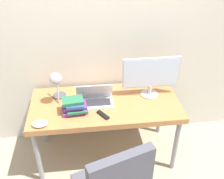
# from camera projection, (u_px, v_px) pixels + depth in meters

# --- Properties ---
(ground_plane) EXTENTS (12.00, 12.00, 0.00)m
(ground_plane) POSITION_uv_depth(u_px,v_px,m) (109.00, 178.00, 2.78)
(ground_plane) COLOR tan
(wall_back) EXTENTS (8.00, 0.05, 2.60)m
(wall_back) POSITION_uv_depth(u_px,v_px,m) (101.00, 34.00, 2.72)
(wall_back) COLOR beige
(wall_back) RESTS_ON ground_plane
(desk) EXTENTS (1.52, 0.71, 0.73)m
(desk) POSITION_uv_depth(u_px,v_px,m) (105.00, 108.00, 2.72)
(desk) COLOR #B77542
(desk) RESTS_ON ground_plane
(laptop) EXTENTS (0.37, 0.21, 0.21)m
(laptop) POSITION_uv_depth(u_px,v_px,m) (95.00, 99.00, 2.66)
(laptop) COLOR silver
(laptop) RESTS_ON desk
(monitor) EXTENTS (0.59, 0.19, 0.43)m
(monitor) POSITION_uv_depth(u_px,v_px,m) (151.00, 75.00, 2.68)
(monitor) COLOR #B7B7BC
(monitor) RESTS_ON desk
(desk_lamp) EXTENTS (0.14, 0.26, 0.35)m
(desk_lamp) POSITION_uv_depth(u_px,v_px,m) (56.00, 81.00, 2.56)
(desk_lamp) COLOR #4C4C51
(desk_lamp) RESTS_ON desk
(book_stack) EXTENTS (0.26, 0.21, 0.14)m
(book_stack) POSITION_uv_depth(u_px,v_px,m) (75.00, 106.00, 2.53)
(book_stack) COLOR #753384
(book_stack) RESTS_ON desk
(tv_remote) EXTENTS (0.12, 0.15, 0.02)m
(tv_remote) POSITION_uv_depth(u_px,v_px,m) (103.00, 115.00, 2.50)
(tv_remote) COLOR black
(tv_remote) RESTS_ON desk
(game_controller) EXTENTS (0.14, 0.10, 0.04)m
(game_controller) POSITION_uv_depth(u_px,v_px,m) (40.00, 124.00, 2.37)
(game_controller) COLOR white
(game_controller) RESTS_ON desk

